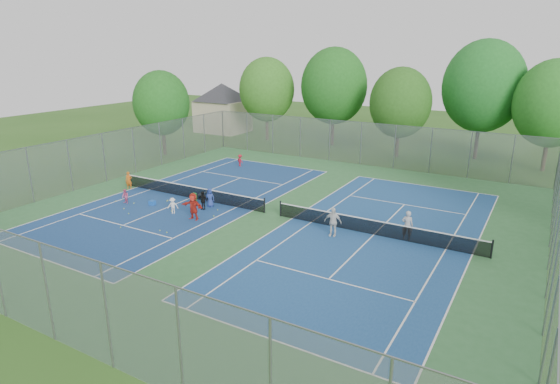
# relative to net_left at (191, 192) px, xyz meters

# --- Properties ---
(ground) EXTENTS (120.00, 120.00, 0.00)m
(ground) POSITION_rel_net_left_xyz_m (7.00, 0.00, -0.46)
(ground) COLOR #2C561B
(ground) RESTS_ON ground
(court_pad) EXTENTS (32.00, 32.00, 0.01)m
(court_pad) POSITION_rel_net_left_xyz_m (7.00, 0.00, -0.45)
(court_pad) COLOR #316736
(court_pad) RESTS_ON ground
(court_left) EXTENTS (10.97, 23.77, 0.01)m
(court_left) POSITION_rel_net_left_xyz_m (0.00, 0.00, -0.44)
(court_left) COLOR navy
(court_left) RESTS_ON court_pad
(court_right) EXTENTS (10.97, 23.77, 0.01)m
(court_right) POSITION_rel_net_left_xyz_m (14.00, 0.00, -0.44)
(court_right) COLOR navy
(court_right) RESTS_ON court_pad
(net_left) EXTENTS (12.87, 0.10, 0.91)m
(net_left) POSITION_rel_net_left_xyz_m (0.00, 0.00, 0.00)
(net_left) COLOR black
(net_left) RESTS_ON ground
(net_right) EXTENTS (12.87, 0.10, 0.91)m
(net_right) POSITION_rel_net_left_xyz_m (14.00, 0.00, 0.00)
(net_right) COLOR black
(net_right) RESTS_ON ground
(fence_north) EXTENTS (32.00, 0.10, 4.00)m
(fence_north) POSITION_rel_net_left_xyz_m (7.00, 16.00, 1.54)
(fence_north) COLOR gray
(fence_north) RESTS_ON ground
(fence_south) EXTENTS (32.00, 0.10, 4.00)m
(fence_south) POSITION_rel_net_left_xyz_m (7.00, -16.00, 1.54)
(fence_south) COLOR gray
(fence_south) RESTS_ON ground
(fence_west) EXTENTS (0.10, 32.00, 4.00)m
(fence_west) POSITION_rel_net_left_xyz_m (-9.00, 0.00, 1.54)
(fence_west) COLOR gray
(fence_west) RESTS_ON ground
(fence_east) EXTENTS (0.10, 32.00, 4.00)m
(fence_east) POSITION_rel_net_left_xyz_m (23.00, 0.00, 1.54)
(fence_east) COLOR gray
(fence_east) RESTS_ON ground
(house) EXTENTS (11.03, 11.03, 7.30)m
(house) POSITION_rel_net_left_xyz_m (-15.00, 24.00, 3.76)
(house) COLOR #B7A88C
(house) RESTS_ON ground
(tree_nw) EXTENTS (6.40, 6.40, 9.58)m
(tree_nw) POSITION_rel_net_left_xyz_m (-7.00, 22.00, 5.44)
(tree_nw) COLOR #443326
(tree_nw) RESTS_ON ground
(tree_nl) EXTENTS (7.20, 7.20, 10.69)m
(tree_nl) POSITION_rel_net_left_xyz_m (1.00, 23.00, 6.09)
(tree_nl) COLOR #443326
(tree_nl) RESTS_ON ground
(tree_nc) EXTENTS (6.00, 6.00, 8.85)m
(tree_nc) POSITION_rel_net_left_xyz_m (9.00, 21.00, 4.94)
(tree_nc) COLOR #443326
(tree_nc) RESTS_ON ground
(tree_nr) EXTENTS (7.60, 7.60, 11.42)m
(tree_nr) POSITION_rel_net_left_xyz_m (16.00, 24.00, 6.59)
(tree_nr) COLOR #443326
(tree_nr) RESTS_ON ground
(tree_ne) EXTENTS (6.60, 6.60, 9.77)m
(tree_ne) POSITION_rel_net_left_xyz_m (22.00, 22.00, 5.51)
(tree_ne) COLOR #443326
(tree_ne) RESTS_ON ground
(tree_side_w) EXTENTS (5.60, 5.60, 8.47)m
(tree_side_w) POSITION_rel_net_left_xyz_m (-12.00, 10.00, 4.79)
(tree_side_w) COLOR #443326
(tree_side_w) RESTS_ON ground
(ball_crate) EXTENTS (0.39, 0.39, 0.32)m
(ball_crate) POSITION_rel_net_left_xyz_m (-1.31, -2.56, -0.30)
(ball_crate) COLOR #1750AF
(ball_crate) RESTS_ON ground
(ball_hopper) EXTENTS (0.32, 0.32, 0.60)m
(ball_hopper) POSITION_rel_net_left_xyz_m (0.69, -0.45, -0.15)
(ball_hopper) COLOR green
(ball_hopper) RESTS_ON ground
(student_a) EXTENTS (0.60, 0.53, 1.38)m
(student_a) POSITION_rel_net_left_xyz_m (-5.70, -0.60, 0.23)
(student_a) COLOR #C65712
(student_a) RESTS_ON ground
(student_b) EXTENTS (0.57, 0.48, 1.05)m
(student_b) POSITION_rel_net_left_xyz_m (-3.17, -3.27, 0.07)
(student_b) COLOR #D0517D
(student_b) RESTS_ON ground
(student_c) EXTENTS (0.82, 0.71, 1.10)m
(student_c) POSITION_rel_net_left_xyz_m (1.18, -3.15, 0.10)
(student_c) COLOR silver
(student_c) RESTS_ON ground
(student_d) EXTENTS (0.76, 0.32, 1.30)m
(student_d) POSITION_rel_net_left_xyz_m (2.39, -1.51, 0.19)
(student_d) COLOR black
(student_d) RESTS_ON ground
(student_e) EXTENTS (0.75, 0.61, 1.33)m
(student_e) POSITION_rel_net_left_xyz_m (2.45, -0.81, 0.21)
(student_e) COLOR navy
(student_e) RESTS_ON ground
(student_f) EXTENTS (1.65, 0.53, 1.78)m
(student_f) POSITION_rel_net_left_xyz_m (3.10, -3.32, 0.43)
(student_f) COLOR red
(student_f) RESTS_ON ground
(child_far_baseline) EXTENTS (0.83, 0.65, 1.13)m
(child_far_baseline) POSITION_rel_net_left_xyz_m (-2.36, 9.72, 0.11)
(child_far_baseline) COLOR #A51725
(child_far_baseline) RESTS_ON ground
(instructor) EXTENTS (0.70, 0.51, 1.76)m
(instructor) POSITION_rel_net_left_xyz_m (15.84, 0.27, 0.43)
(instructor) COLOR #9C9C9F
(instructor) RESTS_ON ground
(teen_court_b) EXTENTS (1.08, 0.58, 1.76)m
(teen_court_b) POSITION_rel_net_left_xyz_m (11.93, -1.34, 0.42)
(teen_court_b) COLOR silver
(teen_court_b) RESTS_ON ground
(tennis_ball_0) EXTENTS (0.07, 0.07, 0.07)m
(tennis_ball_0) POSITION_rel_net_left_xyz_m (-2.33, -4.21, -0.42)
(tennis_ball_0) COLOR yellow
(tennis_ball_0) RESTS_ON ground
(tennis_ball_1) EXTENTS (0.07, 0.07, 0.07)m
(tennis_ball_1) POSITION_rel_net_left_xyz_m (-1.27, -4.76, -0.42)
(tennis_ball_1) COLOR #A8C92E
(tennis_ball_1) RESTS_ON ground
(tennis_ball_2) EXTENTS (0.07, 0.07, 0.07)m
(tennis_ball_2) POSITION_rel_net_left_xyz_m (-0.98, -1.37, -0.42)
(tennis_ball_2) COLOR #E9F138
(tennis_ball_2) RESTS_ON ground
(tennis_ball_3) EXTENTS (0.07, 0.07, 0.07)m
(tennis_ball_3) POSITION_rel_net_left_xyz_m (0.84, -2.95, -0.42)
(tennis_ball_3) COLOR #D3E535
(tennis_ball_3) RESTS_ON ground
(tennis_ball_4) EXTENTS (0.07, 0.07, 0.07)m
(tennis_ball_4) POSITION_rel_net_left_xyz_m (3.89, -2.28, -0.42)
(tennis_ball_4) COLOR #B4DB33
(tennis_ball_4) RESTS_ON ground
(tennis_ball_5) EXTENTS (0.07, 0.07, 0.07)m
(tennis_ball_5) POSITION_rel_net_left_xyz_m (2.67, -5.93, -0.42)
(tennis_ball_5) COLOR #AECA2F
(tennis_ball_5) RESTS_ON ground
(tennis_ball_6) EXTENTS (0.07, 0.07, 0.07)m
(tennis_ball_6) POSITION_rel_net_left_xyz_m (-4.11, -3.35, -0.42)
(tennis_ball_6) COLOR gold
(tennis_ball_6) RESTS_ON ground
(tennis_ball_7) EXTENTS (0.07, 0.07, 0.07)m
(tennis_ball_7) POSITION_rel_net_left_xyz_m (0.20, -6.75, -0.42)
(tennis_ball_7) COLOR #AAC42D
(tennis_ball_7) RESTS_ON ground
(tennis_ball_8) EXTENTS (0.07, 0.07, 0.07)m
(tennis_ball_8) POSITION_rel_net_left_xyz_m (-0.93, -1.52, -0.42)
(tennis_ball_8) COLOR #ACC22D
(tennis_ball_8) RESTS_ON ground
(tennis_ball_9) EXTENTS (0.07, 0.07, 0.07)m
(tennis_ball_9) POSITION_rel_net_left_xyz_m (-2.63, -3.03, -0.42)
(tennis_ball_9) COLOR #D3F238
(tennis_ball_9) RESTS_ON ground
(tennis_ball_10) EXTENTS (0.07, 0.07, 0.07)m
(tennis_ball_10) POSITION_rel_net_left_xyz_m (3.37, -1.20, -0.42)
(tennis_ball_10) COLOR #B2C72E
(tennis_ball_10) RESTS_ON ground
(tennis_ball_11) EXTENTS (0.07, 0.07, 0.07)m
(tennis_ball_11) POSITION_rel_net_left_xyz_m (3.23, -5.94, -0.42)
(tennis_ball_11) COLOR #C0CF30
(tennis_ball_11) RESTS_ON ground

